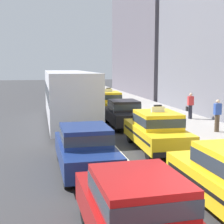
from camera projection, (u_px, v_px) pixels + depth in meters
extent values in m
cube|color=silver|center=(84.00, 113.00, 24.68)|extent=(0.14, 80.00, 0.01)
cube|color=#9E9993|center=(180.00, 120.00, 21.03)|extent=(4.00, 90.00, 0.15)
cylinder|color=black|center=(87.00, 210.00, 7.39)|extent=(0.26, 0.65, 0.64)
cylinder|color=black|center=(147.00, 203.00, 7.73)|extent=(0.26, 0.65, 0.64)
cube|color=maroon|center=(137.00, 221.00, 6.15)|extent=(1.88, 4.35, 0.66)
cube|color=maroon|center=(139.00, 191.00, 5.97)|extent=(1.61, 1.94, 0.60)
cube|color=#2D3842|center=(139.00, 191.00, 5.97)|extent=(1.63, 1.96, 0.33)
cylinder|color=black|center=(61.00, 153.00, 12.25)|extent=(0.25, 0.64, 0.64)
cylinder|color=black|center=(98.00, 150.00, 12.57)|extent=(0.25, 0.64, 0.64)
cylinder|color=black|center=(68.00, 178.00, 9.51)|extent=(0.25, 0.64, 0.64)
cylinder|color=black|center=(116.00, 174.00, 9.84)|extent=(0.25, 0.64, 0.64)
cube|color=navy|center=(85.00, 153.00, 11.00)|extent=(1.81, 4.32, 0.66)
cube|color=navy|center=(85.00, 135.00, 10.81)|extent=(1.58, 1.92, 0.60)
cube|color=#2D3842|center=(85.00, 135.00, 10.81)|extent=(1.60, 1.94, 0.33)
cylinder|color=black|center=(50.00, 111.00, 23.28)|extent=(0.24, 0.64, 0.64)
cylinder|color=black|center=(78.00, 111.00, 23.72)|extent=(0.24, 0.64, 0.64)
cylinder|color=black|center=(54.00, 129.00, 16.79)|extent=(0.24, 0.64, 0.64)
cylinder|color=black|center=(92.00, 128.00, 17.22)|extent=(0.24, 0.64, 0.64)
cube|color=silver|center=(68.00, 95.00, 20.05)|extent=(2.55, 11.21, 2.90)
cube|color=#2D3842|center=(67.00, 91.00, 20.01)|extent=(2.56, 10.76, 0.84)
cube|color=black|center=(61.00, 74.00, 25.24)|extent=(2.13, 0.09, 0.36)
cylinder|color=black|center=(181.00, 182.00, 9.16)|extent=(0.25, 0.64, 0.64)
cube|color=black|center=(194.00, 169.00, 9.97)|extent=(1.71, 0.16, 0.20)
cylinder|color=black|center=(131.00, 136.00, 15.21)|extent=(0.26, 0.65, 0.64)
cylinder|color=black|center=(161.00, 134.00, 15.48)|extent=(0.26, 0.65, 0.64)
cylinder|color=black|center=(150.00, 153.00, 12.23)|extent=(0.26, 0.65, 0.64)
cylinder|color=black|center=(187.00, 151.00, 12.50)|extent=(0.26, 0.65, 0.64)
cube|color=yellow|center=(156.00, 135.00, 13.80)|extent=(1.94, 4.56, 0.70)
cube|color=black|center=(156.00, 133.00, 13.80)|extent=(1.95, 4.20, 0.10)
cube|color=yellow|center=(158.00, 120.00, 13.56)|extent=(1.67, 2.15, 0.64)
cube|color=#2D3842|center=(158.00, 120.00, 13.56)|extent=(1.69, 2.17, 0.35)
cube|color=white|center=(158.00, 109.00, 13.50)|extent=(0.56, 0.14, 0.24)
cube|color=black|center=(158.00, 106.00, 13.48)|extent=(0.32, 0.12, 0.06)
cube|color=black|center=(142.00, 130.00, 15.99)|extent=(1.71, 0.19, 0.20)
cube|color=black|center=(175.00, 154.00, 11.69)|extent=(1.71, 0.19, 0.20)
cylinder|color=black|center=(107.00, 118.00, 20.38)|extent=(0.25, 0.64, 0.64)
cylinder|color=black|center=(129.00, 117.00, 20.66)|extent=(0.25, 0.64, 0.64)
cylinder|color=black|center=(116.00, 126.00, 17.62)|extent=(0.25, 0.64, 0.64)
cylinder|color=black|center=(142.00, 125.00, 17.90)|extent=(0.25, 0.64, 0.64)
cube|color=black|center=(123.00, 116.00, 19.09)|extent=(1.85, 4.34, 0.66)
cube|color=black|center=(124.00, 105.00, 18.91)|extent=(1.60, 1.93, 0.60)
cube|color=#2D3842|center=(124.00, 105.00, 18.91)|extent=(1.62, 1.95, 0.33)
cylinder|color=black|center=(96.00, 107.00, 25.63)|extent=(0.26, 0.65, 0.64)
cylinder|color=black|center=(114.00, 107.00, 25.89)|extent=(0.26, 0.65, 0.64)
cylinder|color=black|center=(101.00, 113.00, 22.65)|extent=(0.26, 0.65, 0.64)
cylinder|color=black|center=(122.00, 112.00, 22.91)|extent=(0.26, 0.65, 0.64)
cube|color=yellow|center=(108.00, 105.00, 24.22)|extent=(1.97, 4.56, 0.70)
cube|color=black|center=(108.00, 104.00, 24.22)|extent=(1.97, 4.21, 0.10)
cube|color=yellow|center=(109.00, 96.00, 23.98)|extent=(1.68, 2.16, 0.64)
cube|color=#2D3842|center=(109.00, 96.00, 23.98)|extent=(1.70, 2.18, 0.35)
cube|color=white|center=(109.00, 90.00, 23.92)|extent=(0.56, 0.14, 0.24)
cube|color=black|center=(109.00, 88.00, 23.90)|extent=(0.32, 0.12, 0.06)
cube|color=black|center=(104.00, 105.00, 26.41)|extent=(1.71, 0.20, 0.20)
cube|color=black|center=(114.00, 112.00, 22.11)|extent=(1.71, 0.20, 0.20)
cylinder|color=#473828|center=(217.00, 123.00, 16.92)|extent=(0.24, 0.24, 0.90)
cube|color=#2D4CA5|center=(218.00, 109.00, 16.82)|extent=(0.36, 0.22, 0.58)
sphere|color=beige|center=(218.00, 101.00, 16.76)|extent=(0.20, 0.20, 0.20)
cylinder|color=#23232D|center=(190.00, 112.00, 21.11)|extent=(0.24, 0.24, 0.89)
cube|color=red|center=(191.00, 101.00, 21.01)|extent=(0.36, 0.22, 0.58)
sphere|color=beige|center=(191.00, 95.00, 20.95)|extent=(0.20, 0.20, 0.20)
cube|color=black|center=(187.00, 109.00, 21.03)|extent=(0.10, 0.20, 0.28)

